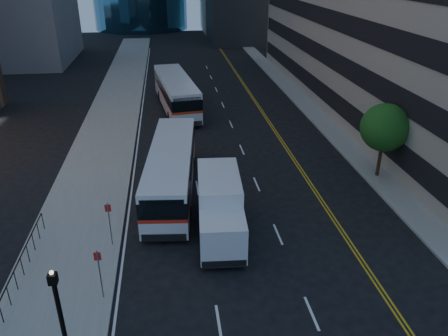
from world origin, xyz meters
name	(u,v)px	position (x,y,z in m)	size (l,w,h in m)	color
ground	(278,257)	(0.00, 0.00, 0.00)	(160.00, 160.00, 0.00)	black
sidewalk_west	(114,111)	(-10.50, 25.00, 0.07)	(5.00, 90.00, 0.15)	gray
sidewalk_east	(305,104)	(9.00, 25.00, 0.07)	(2.00, 90.00, 0.15)	gray
street_tree	(385,128)	(9.00, 8.00, 3.64)	(3.20, 3.20, 5.10)	#332114
lamp_post	(62,322)	(-9.00, -6.00, 2.72)	(0.28, 0.28, 4.56)	black
bus_front	(171,169)	(-5.13, 7.55, 1.67)	(3.71, 12.02, 3.05)	silver
bus_rear	(176,92)	(-4.31, 25.11, 1.77)	(4.34, 12.84, 3.25)	silver
box_truck	(220,207)	(-2.65, 2.51, 1.66)	(2.66, 6.70, 3.15)	silver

